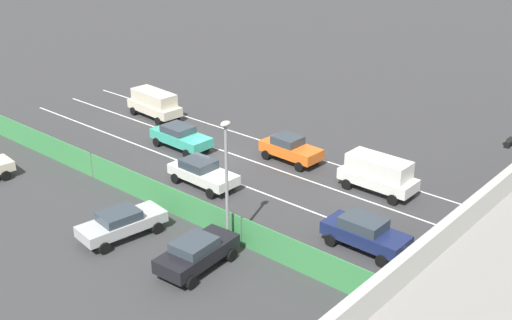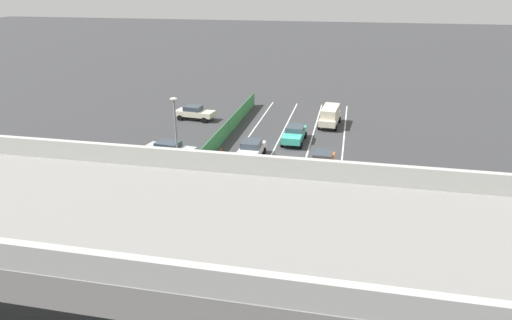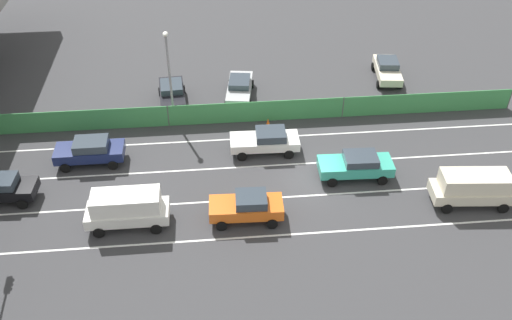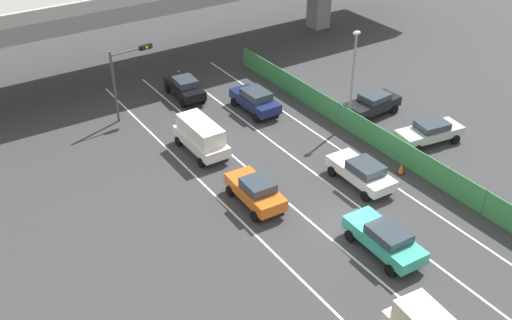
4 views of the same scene
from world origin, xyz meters
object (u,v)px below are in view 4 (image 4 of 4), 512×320
object	(u,v)px
car_van_white	(201,135)
car_sedan_navy	(255,100)
car_sedan_black	(185,87)
parked_wagon_silver	(430,131)
car_taxi_teal	(385,238)
traffic_light	(127,69)
street_lamp	(353,69)
traffic_cone	(401,169)
car_taxi_orange	(256,191)
car_hatchback_white	(362,172)
parked_sedan_dark	(373,103)

from	to	relation	value
car_van_white	car_sedan_navy	size ratio (longest dim) A/B	1.06
car_sedan_black	parked_wagon_silver	world-z (taller)	car_sedan_black
car_taxi_teal	traffic_light	xyz separation A→B (m)	(-4.90, 21.06, 2.85)
car_sedan_navy	parked_wagon_silver	distance (m)	12.61
car_sedan_navy	street_lamp	xyz separation A→B (m)	(4.53, -5.27, 3.27)
car_sedan_navy	traffic_light	bearing A→B (deg)	152.57
traffic_light	traffic_cone	bearing A→B (deg)	-55.69
car_van_white	street_lamp	bearing A→B (deg)	-12.31
traffic_light	parked_wagon_silver	bearing A→B (deg)	-43.27
car_taxi_teal	car_taxi_orange	bearing A→B (deg)	114.35
car_taxi_orange	traffic_cone	world-z (taller)	car_taxi_orange
parked_wagon_silver	street_lamp	xyz separation A→B (m)	(-2.79, 4.99, 3.35)
car_hatchback_white	car_sedan_black	world-z (taller)	car_sedan_black
car_taxi_orange	parked_wagon_silver	bearing A→B (deg)	-2.16
car_van_white	parked_sedan_dark	world-z (taller)	car_van_white
car_sedan_navy	car_hatchback_white	size ratio (longest dim) A/B	0.96
car_hatchback_white	car_taxi_orange	distance (m)	6.70
car_van_white	car_hatchback_white	bearing A→B (deg)	-53.83
car_taxi_teal	traffic_cone	world-z (taller)	car_taxi_teal
car_van_white	car_sedan_black	xyz separation A→B (m)	(2.86, 7.81, -0.35)
car_taxi_orange	street_lamp	distance (m)	12.19
car_sedan_navy	traffic_cone	world-z (taller)	car_sedan_navy
car_taxi_teal	traffic_cone	xyz separation A→B (m)	(6.11, 4.92, -0.57)
car_hatchback_white	parked_sedan_dark	size ratio (longest dim) A/B	1.03
street_lamp	car_sedan_navy	bearing A→B (deg)	130.69
car_van_white	traffic_light	size ratio (longest dim) A/B	0.88
car_van_white	parked_wagon_silver	xyz separation A→B (m)	(13.47, -7.32, -0.39)
car_hatchback_white	parked_sedan_dark	distance (m)	9.28
car_van_white	parked_sedan_dark	distance (m)	13.18
car_taxi_orange	parked_wagon_silver	xyz separation A→B (m)	(13.65, -0.51, -0.07)
parked_wagon_silver	street_lamp	world-z (taller)	street_lamp
car_hatchback_white	car_van_white	bearing A→B (deg)	126.17
parked_sedan_dark	traffic_light	size ratio (longest dim) A/B	0.84
car_sedan_black	car_van_white	bearing A→B (deg)	-110.13
car_sedan_black	parked_wagon_silver	bearing A→B (deg)	-54.98
traffic_cone	car_sedan_navy	bearing A→B (deg)	104.22
car_van_white	traffic_cone	distance (m)	12.93
traffic_cone	street_lamp	bearing A→B (deg)	77.50
car_sedan_navy	car_taxi_teal	bearing A→B (deg)	-100.29
parked_wagon_silver	car_taxi_orange	bearing A→B (deg)	177.84
parked_sedan_dark	traffic_cone	bearing A→B (deg)	-119.01
car_taxi_orange	street_lamp	bearing A→B (deg)	22.42
traffic_cone	car_taxi_teal	bearing A→B (deg)	-141.19
car_taxi_teal	car_sedan_black	bearing A→B (deg)	90.54
car_hatchback_white	traffic_cone	distance (m)	2.99
street_lamp	traffic_cone	xyz separation A→B (m)	(-1.49, -6.73, -3.88)
car_sedan_navy	parked_wagon_silver	bearing A→B (deg)	-54.48
car_taxi_teal	car_hatchback_white	world-z (taller)	car_taxi_teal
parked_sedan_dark	street_lamp	world-z (taller)	street_lamp
car_sedan_black	traffic_light	distance (m)	5.55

